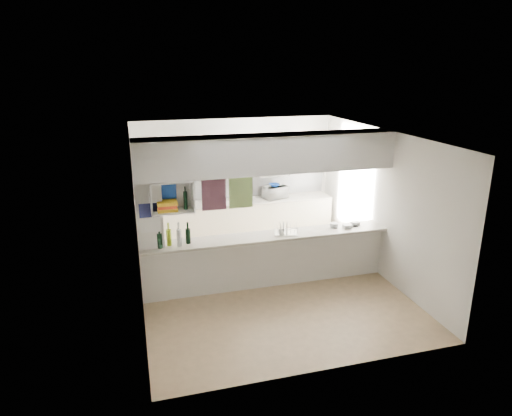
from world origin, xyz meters
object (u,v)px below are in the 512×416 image
object	(u,v)px
microwave	(275,192)
wine_bottles	(174,237)
dish_rack	(286,229)
bowl	(274,185)

from	to	relation	value
microwave	wine_bottles	bearing A→B (deg)	26.07
dish_rack	wine_bottles	distance (m)	1.87
dish_rack	bowl	bearing A→B (deg)	93.69
dish_rack	wine_bottles	size ratio (longest dim) A/B	0.86
wine_bottles	microwave	bearing A→B (deg)	42.07
microwave	bowl	bearing A→B (deg)	7.06
bowl	wine_bottles	size ratio (longest dim) A/B	0.42
wine_bottles	bowl	bearing A→B (deg)	42.24
microwave	bowl	world-z (taller)	bowl
microwave	dish_rack	bearing A→B (deg)	60.83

